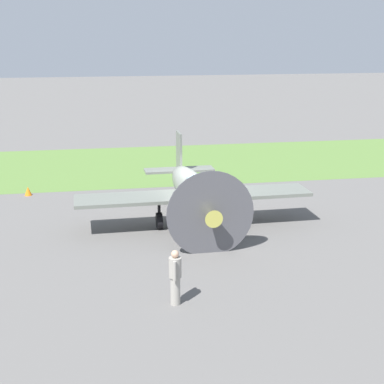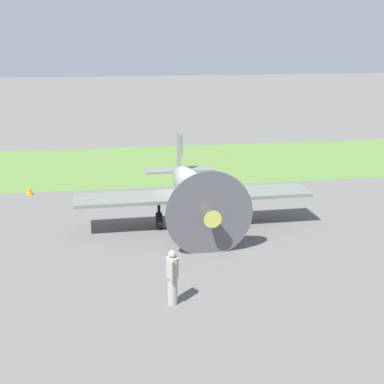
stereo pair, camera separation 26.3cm
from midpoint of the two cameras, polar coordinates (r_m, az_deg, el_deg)
name	(u,v)px [view 1 (the left image)]	position (r m, az deg, el deg)	size (l,w,h in m)	color
ground_plane	(194,215)	(26.11, -0.10, -2.24)	(160.00, 160.00, 0.00)	#605E5B
grass_verge	(164,164)	(36.08, -2.94, 2.79)	(120.00, 11.00, 0.01)	#567A38
airplane_lead	(193,190)	(24.49, -0.24, 0.15)	(9.85, 7.83, 3.53)	slate
ground_crew_chief	(175,276)	(17.58, -2.09, -8.20)	(0.38, 0.62, 1.73)	#9E998E
runway_marker_cone	(28,191)	(30.25, -15.94, 0.09)	(0.36, 0.36, 0.44)	orange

